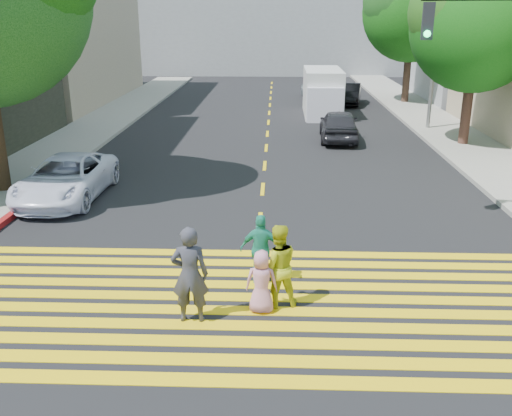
# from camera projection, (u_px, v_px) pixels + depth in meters

# --- Properties ---
(ground) EXTENTS (120.00, 120.00, 0.00)m
(ground) POSITION_uv_depth(u_px,v_px,m) (250.00, 339.00, 9.93)
(ground) COLOR black
(sidewalk_left) EXTENTS (3.00, 40.00, 0.15)m
(sidewalk_left) POSITION_uv_depth(u_px,v_px,m) (113.00, 117.00, 31.01)
(sidewalk_left) COLOR gray
(sidewalk_left) RESTS_ON ground
(sidewalk_right) EXTENTS (3.00, 60.00, 0.15)m
(sidewalk_right) POSITION_uv_depth(u_px,v_px,m) (469.00, 148.00, 23.81)
(sidewalk_right) COLOR gray
(sidewalk_right) RESTS_ON ground
(curb_red) EXTENTS (0.20, 8.00, 0.16)m
(curb_red) POSITION_uv_depth(u_px,v_px,m) (12.00, 215.00, 15.82)
(curb_red) COLOR maroon
(curb_red) RESTS_ON ground
(crosswalk) EXTENTS (13.40, 5.30, 0.01)m
(crosswalk) POSITION_uv_depth(u_px,v_px,m) (253.00, 304.00, 11.14)
(crosswalk) COLOR yellow
(crosswalk) RESTS_ON ground
(lane_line) EXTENTS (0.12, 34.40, 0.01)m
(lane_line) POSITION_uv_depth(u_px,v_px,m) (269.00, 117.00, 31.21)
(lane_line) COLOR yellow
(lane_line) RESTS_ON ground
(building_left_tan) EXTENTS (12.00, 16.00, 10.00)m
(building_left_tan) POSITION_uv_depth(u_px,v_px,m) (13.00, 20.00, 35.35)
(building_left_tan) COLOR tan
(building_left_tan) RESTS_ON ground
(building_right_grey) EXTENTS (10.00, 10.00, 10.00)m
(building_right_grey) POSITION_uv_depth(u_px,v_px,m) (507.00, 20.00, 36.18)
(building_right_grey) COLOR gray
(building_right_grey) RESTS_ON ground
(backdrop_block) EXTENTS (30.00, 8.00, 12.00)m
(backdrop_block) POSITION_uv_depth(u_px,v_px,m) (273.00, 7.00, 53.40)
(backdrop_block) COLOR gray
(backdrop_block) RESTS_ON ground
(tree_right_near) EXTENTS (6.04, 5.57, 7.68)m
(tree_right_near) POSITION_uv_depth(u_px,v_px,m) (479.00, 19.00, 22.73)
(tree_right_near) COLOR #3B221A
(tree_right_near) RESTS_ON ground
(tree_right_far) EXTENTS (7.41, 7.23, 8.63)m
(tree_right_far) POSITION_uv_depth(u_px,v_px,m) (413.00, 6.00, 34.13)
(tree_right_far) COLOR black
(tree_right_far) RESTS_ON ground
(pedestrian_man) EXTENTS (0.69, 0.47, 1.85)m
(pedestrian_man) POSITION_uv_depth(u_px,v_px,m) (190.00, 275.00, 10.26)
(pedestrian_man) COLOR #33333E
(pedestrian_man) RESTS_ON ground
(pedestrian_woman) EXTENTS (0.92, 0.79, 1.66)m
(pedestrian_woman) POSITION_uv_depth(u_px,v_px,m) (277.00, 266.00, 10.85)
(pedestrian_woman) COLOR #B3BA1A
(pedestrian_woman) RESTS_ON ground
(pedestrian_child) EXTENTS (0.63, 0.43, 1.24)m
(pedestrian_child) POSITION_uv_depth(u_px,v_px,m) (261.00, 282.00, 10.67)
(pedestrian_child) COLOR #CB829B
(pedestrian_child) RESTS_ON ground
(pedestrian_extra) EXTENTS (0.89, 0.40, 1.50)m
(pedestrian_extra) POSITION_uv_depth(u_px,v_px,m) (261.00, 249.00, 11.81)
(pedestrian_extra) COLOR teal
(pedestrian_extra) RESTS_ON ground
(white_sedan) EXTENTS (2.21, 4.68, 1.29)m
(white_sedan) POSITION_uv_depth(u_px,v_px,m) (66.00, 178.00, 17.29)
(white_sedan) COLOR white
(white_sedan) RESTS_ON ground
(dark_car_near) EXTENTS (1.83, 4.13, 1.38)m
(dark_car_near) POSITION_uv_depth(u_px,v_px,m) (339.00, 125.00, 25.36)
(dark_car_near) COLOR black
(dark_car_near) RESTS_ON ground
(silver_car) EXTENTS (2.32, 5.02, 1.42)m
(silver_car) POSITION_uv_depth(u_px,v_px,m) (319.00, 88.00, 37.68)
(silver_car) COLOR #9EA9B2
(silver_car) RESTS_ON ground
(dark_car_parked) EXTENTS (1.99, 4.06, 1.28)m
(dark_car_parked) POSITION_uv_depth(u_px,v_px,m) (349.00, 94.00, 35.52)
(dark_car_parked) COLOR black
(dark_car_parked) RESTS_ON ground
(white_van) EXTENTS (2.05, 5.31, 2.50)m
(white_van) POSITION_uv_depth(u_px,v_px,m) (323.00, 94.00, 31.55)
(white_van) COLOR silver
(white_van) RESTS_ON ground
(street_lamp) EXTENTS (2.20, 0.48, 9.72)m
(street_lamp) POSITION_uv_depth(u_px,v_px,m) (435.00, 9.00, 25.90)
(street_lamp) COLOR gray
(street_lamp) RESTS_ON ground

